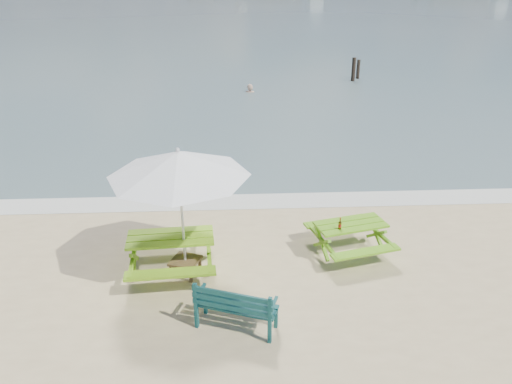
{
  "coord_description": "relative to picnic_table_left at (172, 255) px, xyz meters",
  "views": [
    {
      "loc": [
        -0.39,
        -6.97,
        5.55
      ],
      "look_at": [
        0.13,
        3.0,
        1.0
      ],
      "focal_mm": 35.0,
      "sensor_mm": 36.0,
      "label": 1
    }
  ],
  "objects": [
    {
      "name": "beer_bottle",
      "position": [
        3.37,
        0.3,
        0.39
      ],
      "size": [
        0.06,
        0.06,
        0.25
      ],
      "color": "#905114",
      "rests_on": "picnic_table_right"
    },
    {
      "name": "park_bench",
      "position": [
        1.24,
        -1.75,
        -0.12
      ],
      "size": [
        1.43,
        0.89,
        0.84
      ],
      "color": "#0E3D3E",
      "rests_on": "ground"
    },
    {
      "name": "sea",
      "position": [
        1.61,
        83.52,
        -0.38
      ],
      "size": [
        300.0,
        300.0,
        0.0
      ],
      "primitive_type": "plane",
      "color": "slate",
      "rests_on": "ground"
    },
    {
      "name": "foam_strip",
      "position": [
        1.61,
        3.12,
        -0.37
      ],
      "size": [
        22.0,
        0.9,
        0.01
      ],
      "primitive_type": "cube",
      "color": "silver",
      "rests_on": "ground"
    },
    {
      "name": "mooring_pilings",
      "position": [
        7.82,
        17.79,
        0.08
      ],
      "size": [
        0.58,
        0.78,
        1.41
      ],
      "color": "black",
      "rests_on": "ground"
    },
    {
      "name": "picnic_table_left",
      "position": [
        0.0,
        0.0,
        0.0
      ],
      "size": [
        1.79,
        1.96,
        0.79
      ],
      "color": "#72A919",
      "rests_on": "ground"
    },
    {
      "name": "patio_umbrella",
      "position": [
        0.27,
        -0.13,
        1.95
      ],
      "size": [
        3.38,
        3.38,
        2.57
      ],
      "color": "silver",
      "rests_on": "ground"
    },
    {
      "name": "swimmer",
      "position": [
        2.15,
        15.36,
        -0.82
      ],
      "size": [
        0.65,
        0.47,
        1.65
      ],
      "color": "tan",
      "rests_on": "ground"
    },
    {
      "name": "side_table",
      "position": [
        0.27,
        -0.13,
        -0.2
      ],
      "size": [
        0.68,
        0.68,
        0.34
      ],
      "color": "brown",
      "rests_on": "ground"
    },
    {
      "name": "picnic_table_right",
      "position": [
        3.65,
        0.53,
        -0.05
      ],
      "size": [
        1.8,
        1.92,
        0.69
      ],
      "color": "#5F9F18",
      "rests_on": "ground"
    }
  ]
}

